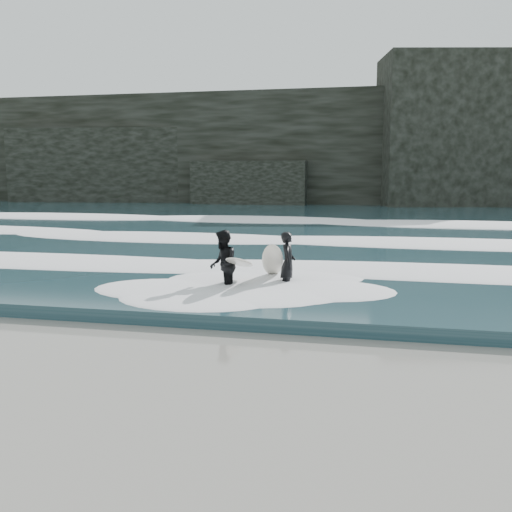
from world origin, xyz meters
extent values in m
plane|color=olive|center=(0.00, 0.00, 0.00)|extent=(120.00, 120.00, 0.00)
cube|color=#213D45|center=(0.00, 29.00, 0.15)|extent=(90.00, 52.00, 0.30)
cube|color=black|center=(0.00, 46.00, 5.00)|extent=(70.00, 9.00, 10.00)
ellipsoid|color=white|center=(0.00, 9.00, 0.40)|extent=(60.00, 3.20, 0.20)
ellipsoid|color=white|center=(0.00, 16.00, 0.42)|extent=(60.00, 4.00, 0.24)
ellipsoid|color=white|center=(0.00, 25.00, 0.45)|extent=(60.00, 4.80, 0.30)
imported|color=black|center=(0.98, 6.69, 0.78)|extent=(0.46, 0.62, 1.57)
ellipsoid|color=silver|center=(0.58, 6.74, 0.82)|extent=(0.84, 1.83, 1.16)
imported|color=black|center=(-0.46, 5.80, 0.83)|extent=(0.82, 0.94, 1.67)
ellipsoid|color=silver|center=(-0.04, 5.80, 0.90)|extent=(0.61, 1.99, 0.61)
camera|label=1|loc=(3.23, -7.28, 3.04)|focal=40.00mm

